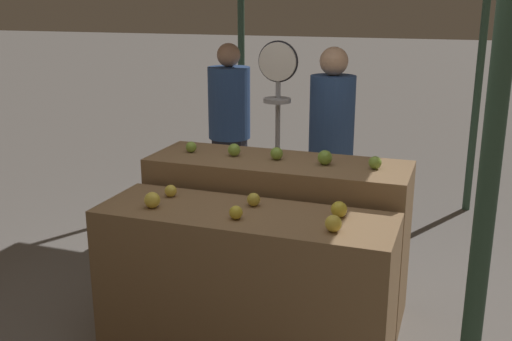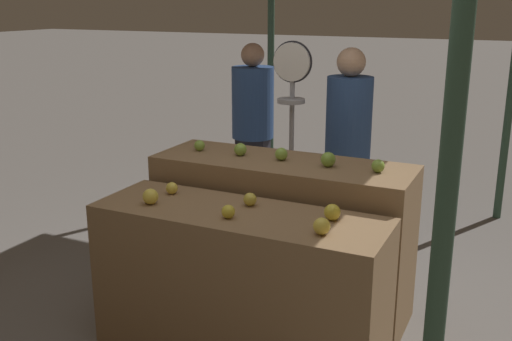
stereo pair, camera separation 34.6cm
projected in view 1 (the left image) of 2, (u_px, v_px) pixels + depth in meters
display_counter_front at (245, 285)px, 3.34m from camera, size 1.63×0.55×0.86m
display_counter_back at (277, 235)px, 3.86m from camera, size 1.63×0.55×1.00m
apple_front_0 at (152, 200)px, 3.28m from camera, size 0.09×0.09×0.09m
apple_front_1 at (236, 212)px, 3.11m from camera, size 0.07×0.07×0.07m
apple_front_2 at (333, 224)px, 2.94m from camera, size 0.08×0.08×0.08m
apple_front_3 at (171, 191)px, 3.47m from camera, size 0.07×0.07×0.07m
apple_front_4 at (254, 199)px, 3.31m from camera, size 0.07×0.07×0.07m
apple_front_5 at (339, 209)px, 3.14m from camera, size 0.09×0.09×0.09m
apple_back_0 at (191, 147)px, 3.91m from camera, size 0.07×0.07×0.07m
apple_back_1 at (234, 150)px, 3.81m from camera, size 0.08×0.08×0.08m
apple_back_2 at (277, 154)px, 3.73m from camera, size 0.08×0.08×0.08m
apple_back_3 at (325, 158)px, 3.61m from camera, size 0.09×0.09×0.09m
apple_back_4 at (375, 163)px, 3.52m from camera, size 0.08×0.08×0.08m
produce_scale at (278, 104)px, 4.34m from camera, size 0.29×0.20×1.69m
person_vendor_at_scale at (331, 137)px, 4.61m from camera, size 0.42×0.42×1.63m
person_customer_left at (229, 119)px, 5.46m from camera, size 0.39×0.39×1.60m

